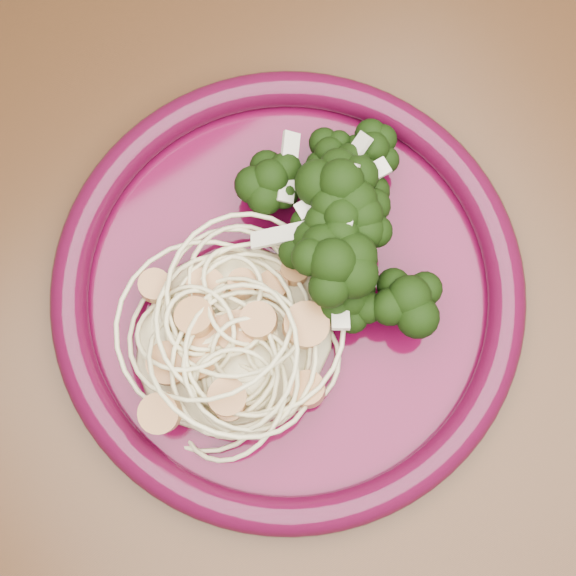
# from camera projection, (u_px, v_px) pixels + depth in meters

# --- Properties ---
(dining_table) EXTENTS (1.20, 0.80, 0.75)m
(dining_table) POSITION_uv_depth(u_px,v_px,m) (205.00, 313.00, 0.65)
(dining_table) COLOR #472814
(dining_table) RESTS_ON ground
(dinner_plate) EXTENTS (0.36, 0.36, 0.03)m
(dinner_plate) POSITION_uv_depth(u_px,v_px,m) (288.00, 291.00, 0.54)
(dinner_plate) COLOR #480521
(dinner_plate) RESTS_ON dining_table
(spaghetti_pile) EXTENTS (0.15, 0.14, 0.03)m
(spaghetti_pile) POSITION_uv_depth(u_px,v_px,m) (234.00, 337.00, 0.52)
(spaghetti_pile) COLOR beige
(spaghetti_pile) RESTS_ON dinner_plate
(scallop_cluster) EXTENTS (0.15, 0.15, 0.05)m
(scallop_cluster) POSITION_uv_depth(u_px,v_px,m) (230.00, 326.00, 0.48)
(scallop_cluster) COLOR #CD8B4C
(scallop_cluster) RESTS_ON spaghetti_pile
(broccoli_pile) EXTENTS (0.12, 0.18, 0.06)m
(broccoli_pile) POSITION_uv_depth(u_px,v_px,m) (354.00, 223.00, 0.53)
(broccoli_pile) COLOR black
(broccoli_pile) RESTS_ON dinner_plate
(onion_garnish) EXTENTS (0.08, 0.11, 0.06)m
(onion_garnish) POSITION_uv_depth(u_px,v_px,m) (358.00, 206.00, 0.49)
(onion_garnish) COLOR beige
(onion_garnish) RESTS_ON broccoli_pile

